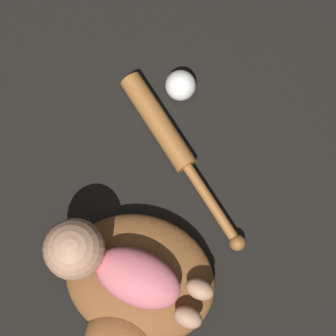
{
  "coord_description": "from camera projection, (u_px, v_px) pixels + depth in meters",
  "views": [
    {
      "loc": [
        -0.11,
        -0.07,
        1.22
      ],
      "look_at": [
        0.0,
        -0.28,
        0.07
      ],
      "focal_mm": 60.0,
      "sensor_mm": 36.0,
      "label": 1
    }
  ],
  "objects": [
    {
      "name": "baseball",
      "position": [
        181.0,
        85.0,
        1.25
      ],
      "size": [
        0.07,
        0.07,
        0.07
      ],
      "color": "white",
      "rests_on": "ground"
    },
    {
      "name": "baseball_bat",
      "position": [
        170.0,
        140.0,
        1.23
      ],
      "size": [
        0.41,
        0.25,
        0.05
      ],
      "color": "#9E602D",
      "rests_on": "ground"
    },
    {
      "name": "ground_plane",
      "position": [
        105.0,
        287.0,
        1.19
      ],
      "size": [
        6.0,
        6.0,
        0.0
      ],
      "primitive_type": "plane",
      "color": "black"
    },
    {
      "name": "baby_figure",
      "position": [
        108.0,
        264.0,
        1.07
      ],
      "size": [
        0.34,
        0.13,
        0.12
      ],
      "color": "#D16670",
      "rests_on": "baseball_glove"
    },
    {
      "name": "baseball_glove",
      "position": [
        136.0,
        288.0,
        1.15
      ],
      "size": [
        0.35,
        0.35,
        0.09
      ],
      "color": "brown",
      "rests_on": "ground"
    }
  ]
}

